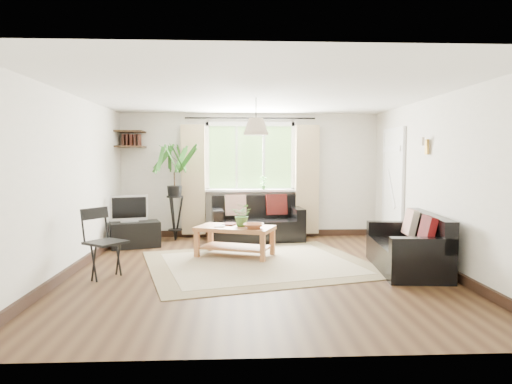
{
  "coord_description": "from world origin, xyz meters",
  "views": [
    {
      "loc": [
        -0.31,
        -6.16,
        1.55
      ],
      "look_at": [
        0.0,
        0.4,
        1.05
      ],
      "focal_mm": 32.0,
      "sensor_mm": 36.0,
      "label": 1
    }
  ],
  "objects_px": {
    "sofa_right": "(406,243)",
    "folding_chair": "(106,244)",
    "palm_stand": "(175,192)",
    "tv_stand": "(135,234)",
    "coffee_table": "(235,241)",
    "sofa_back": "(257,219)"
  },
  "relations": [
    {
      "from": "sofa_right",
      "to": "folding_chair",
      "type": "distance_m",
      "value": 4.01
    },
    {
      "from": "sofa_right",
      "to": "folding_chair",
      "type": "xyz_separation_m",
      "value": [
        -4.0,
        -0.24,
        0.08
      ]
    },
    {
      "from": "sofa_right",
      "to": "palm_stand",
      "type": "relative_size",
      "value": 0.87
    },
    {
      "from": "palm_stand",
      "to": "tv_stand",
      "type": "bearing_deg",
      "value": -134.96
    },
    {
      "from": "palm_stand",
      "to": "folding_chair",
      "type": "xyz_separation_m",
      "value": [
        -0.53,
        -2.66,
        -0.45
      ]
    },
    {
      "from": "coffee_table",
      "to": "sofa_right",
      "type": "bearing_deg",
      "value": -22.47
    },
    {
      "from": "coffee_table",
      "to": "palm_stand",
      "type": "xyz_separation_m",
      "value": [
        -1.12,
        1.45,
        0.67
      ]
    },
    {
      "from": "sofa_back",
      "to": "tv_stand",
      "type": "bearing_deg",
      "value": -170.59
    },
    {
      "from": "tv_stand",
      "to": "palm_stand",
      "type": "xyz_separation_m",
      "value": [
        0.61,
        0.61,
        0.68
      ]
    },
    {
      "from": "palm_stand",
      "to": "sofa_back",
      "type": "bearing_deg",
      "value": -2.47
    },
    {
      "from": "sofa_back",
      "to": "palm_stand",
      "type": "height_order",
      "value": "palm_stand"
    },
    {
      "from": "sofa_right",
      "to": "palm_stand",
      "type": "distance_m",
      "value": 4.26
    },
    {
      "from": "sofa_back",
      "to": "folding_chair",
      "type": "distance_m",
      "value": 3.32
    },
    {
      "from": "sofa_right",
      "to": "tv_stand",
      "type": "bearing_deg",
      "value": -108.52
    },
    {
      "from": "coffee_table",
      "to": "folding_chair",
      "type": "bearing_deg",
      "value": -143.79
    },
    {
      "from": "coffee_table",
      "to": "folding_chair",
      "type": "height_order",
      "value": "folding_chair"
    },
    {
      "from": "palm_stand",
      "to": "sofa_right",
      "type": "bearing_deg",
      "value": -34.97
    },
    {
      "from": "sofa_back",
      "to": "palm_stand",
      "type": "bearing_deg",
      "value": 172.71
    },
    {
      "from": "coffee_table",
      "to": "tv_stand",
      "type": "bearing_deg",
      "value": 153.98
    },
    {
      "from": "palm_stand",
      "to": "coffee_table",
      "type": "bearing_deg",
      "value": -52.45
    },
    {
      "from": "sofa_back",
      "to": "coffee_table",
      "type": "relative_size",
      "value": 1.44
    },
    {
      "from": "tv_stand",
      "to": "coffee_table",
      "type": "bearing_deg",
      "value": -44.44
    }
  ]
}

